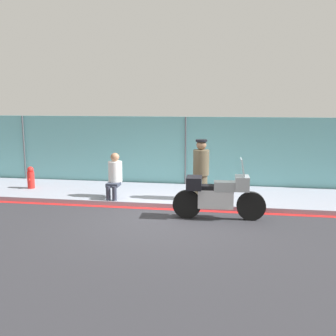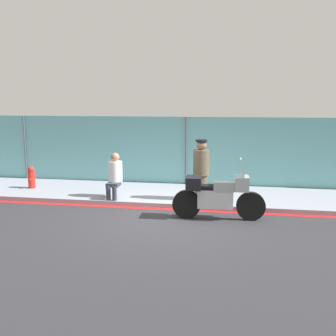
{
  "view_description": "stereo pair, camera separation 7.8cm",
  "coord_description": "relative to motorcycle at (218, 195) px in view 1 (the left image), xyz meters",
  "views": [
    {
      "loc": [
        1.5,
        -9.07,
        2.82
      ],
      "look_at": [
        -0.2,
        1.21,
        1.03
      ],
      "focal_mm": 42.0,
      "sensor_mm": 36.0,
      "label": 1
    },
    {
      "loc": [
        1.58,
        -9.06,
        2.82
      ],
      "look_at": [
        -0.2,
        1.21,
        1.03
      ],
      "focal_mm": 42.0,
      "sensor_mm": 36.0,
      "label": 2
    }
  ],
  "objects": [
    {
      "name": "storefront_fence",
      "position": [
        -1.19,
        3.39,
        0.55
      ],
      "size": [
        39.66,
        0.17,
        2.31
      ],
      "color": "#6BB2B7",
      "rests_on": "ground_plane"
    },
    {
      "name": "ground_plane",
      "position": [
        -1.19,
        -0.13,
        -0.6
      ],
      "size": [
        120.0,
        120.0,
        0.0
      ],
      "primitive_type": "plane",
      "color": "#2D2D33"
    },
    {
      "name": "motorcycle",
      "position": [
        0.0,
        0.0,
        0.0
      ],
      "size": [
        2.22,
        0.56,
        1.48
      ],
      "rotation": [
        0.0,
        0.0,
        0.05
      ],
      "color": "black",
      "rests_on": "ground_plane"
    },
    {
      "name": "sidewalk",
      "position": [
        -1.19,
        2.01,
        -0.54
      ],
      "size": [
        41.75,
        2.58,
        0.13
      ],
      "color": "#8E93A3",
      "rests_on": "ground_plane"
    },
    {
      "name": "curb_paint_stripe",
      "position": [
        -1.19,
        0.63,
        -0.6
      ],
      "size": [
        41.75,
        0.18,
        0.01
      ],
      "color": "red",
      "rests_on": "ground_plane"
    },
    {
      "name": "officer_standing",
      "position": [
        -0.52,
        1.34,
        0.36
      ],
      "size": [
        0.44,
        0.44,
        1.66
      ],
      "color": "brown",
      "rests_on": "sidewalk"
    },
    {
      "name": "person_seated_on_curb",
      "position": [
        -2.92,
        1.17,
        0.22
      ],
      "size": [
        0.39,
        0.66,
        1.26
      ],
      "color": "#2D3342",
      "rests_on": "sidewalk"
    },
    {
      "name": "fire_hydrant",
      "position": [
        -5.85,
        1.88,
        -0.14
      ],
      "size": [
        0.22,
        0.27,
        0.68
      ],
      "color": "red",
      "rests_on": "sidewalk"
    }
  ]
}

